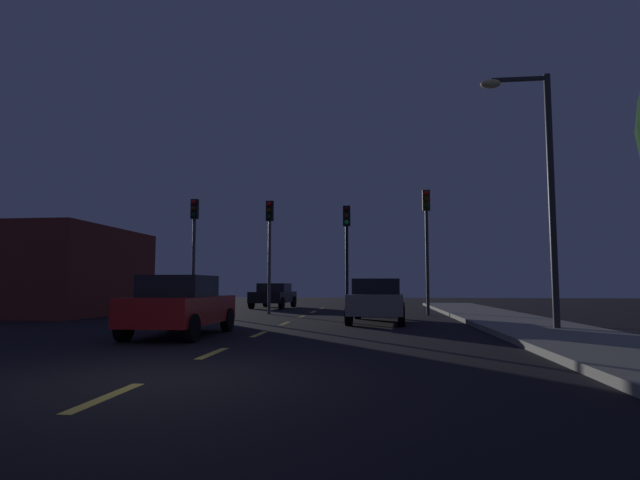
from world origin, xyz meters
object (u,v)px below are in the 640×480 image
object	(u,v)px
traffic_signal_far_left	(194,233)
car_stopped_ahead	(377,300)
traffic_signal_center_right	(347,238)
street_lamp_right	(540,175)
traffic_signal_center_left	(270,235)
car_adjacent_lane	(181,305)
car_oncoming_far	(274,295)
traffic_signal_far_right	(427,228)

from	to	relation	value
traffic_signal_far_left	car_stopped_ahead	xyz separation A→B (m)	(8.28, -4.48, -2.86)
traffic_signal_center_right	car_stopped_ahead	world-z (taller)	traffic_signal_center_right
street_lamp_right	traffic_signal_center_left	bearing A→B (deg)	138.63
car_adjacent_lane	car_oncoming_far	xyz separation A→B (m)	(-0.91, 16.12, -0.05)
traffic_signal_far_right	street_lamp_right	world-z (taller)	street_lamp_right
car_stopped_ahead	car_oncoming_far	xyz separation A→B (m)	(-5.85, 10.75, -0.05)
car_stopped_ahead	street_lamp_right	xyz separation A→B (m)	(4.43, -3.62, 3.51)
car_stopped_ahead	car_adjacent_lane	size ratio (longest dim) A/B	1.16
car_oncoming_far	street_lamp_right	distance (m)	18.02
traffic_signal_far_left	car_adjacent_lane	xyz separation A→B (m)	(3.34, -9.86, -2.86)
traffic_signal_center_left	car_oncoming_far	world-z (taller)	traffic_signal_center_left
traffic_signal_far_right	traffic_signal_center_right	bearing A→B (deg)	-179.98
traffic_signal_far_right	street_lamp_right	distance (m)	8.44
traffic_signal_far_left	car_stopped_ahead	bearing A→B (deg)	-28.44
traffic_signal_center_left	car_adjacent_lane	world-z (taller)	traffic_signal_center_left
traffic_signal_center_left	street_lamp_right	size ratio (longest dim) A/B	0.71
car_stopped_ahead	car_oncoming_far	world-z (taller)	car_stopped_ahead
car_stopped_ahead	car_adjacent_lane	bearing A→B (deg)	-132.56
traffic_signal_center_left	traffic_signal_far_right	xyz separation A→B (m)	(6.94, 0.00, 0.22)
street_lamp_right	car_stopped_ahead	bearing A→B (deg)	140.72
traffic_signal_center_right	car_stopped_ahead	bearing A→B (deg)	-73.68
traffic_signal_center_left	car_oncoming_far	size ratio (longest dim) A/B	1.29
traffic_signal_center_left	traffic_signal_center_right	world-z (taller)	traffic_signal_center_left
car_stopped_ahead	street_lamp_right	distance (m)	6.71
car_stopped_ahead	car_oncoming_far	size ratio (longest dim) A/B	1.16
car_stopped_ahead	street_lamp_right	world-z (taller)	street_lamp_right
traffic_signal_far_right	street_lamp_right	bearing A→B (deg)	-74.35
traffic_signal_center_left	car_adjacent_lane	distance (m)	10.25
traffic_signal_center_left	street_lamp_right	xyz separation A→B (m)	(9.21, -8.11, 0.73)
traffic_signal_far_right	car_stopped_ahead	distance (m)	5.81
traffic_signal_far_left	traffic_signal_far_right	bearing A→B (deg)	0.00
car_adjacent_lane	traffic_signal_far_right	bearing A→B (deg)	54.26
traffic_signal_center_right	traffic_signal_far_right	size ratio (longest dim) A/B	0.88
traffic_signal_far_right	car_oncoming_far	world-z (taller)	traffic_signal_far_right
traffic_signal_center_right	car_oncoming_far	bearing A→B (deg)	125.92
traffic_signal_center_left	traffic_signal_center_right	xyz separation A→B (m)	(3.46, -0.00, -0.18)
traffic_signal_center_left	street_lamp_right	distance (m)	12.29
car_stopped_ahead	street_lamp_right	size ratio (longest dim) A/B	0.64
traffic_signal_far_right	car_adjacent_lane	bearing A→B (deg)	-125.74
traffic_signal_far_right	car_oncoming_far	distance (m)	10.61
traffic_signal_far_left	traffic_signal_center_right	world-z (taller)	traffic_signal_far_left
traffic_signal_center_right	traffic_signal_center_left	bearing A→B (deg)	179.99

